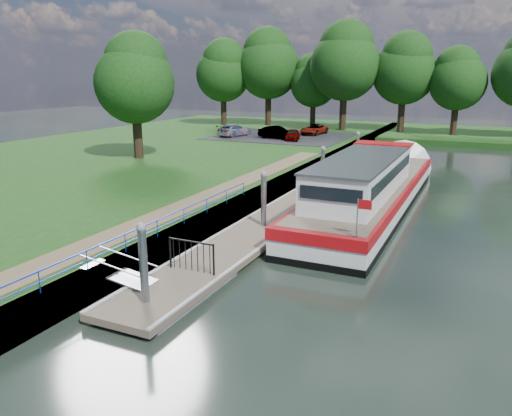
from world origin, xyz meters
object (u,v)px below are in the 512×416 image
at_px(barge, 373,188).
at_px(car_d, 314,129).
at_px(pontoon, 297,207).
at_px(car_c, 234,130).
at_px(car_b, 276,132).
at_px(car_a, 293,135).

distance_m(barge, car_d, 28.04).
height_order(pontoon, car_c, car_c).
xyz_separation_m(car_c, car_d, (7.30, 4.94, -0.06)).
xyz_separation_m(pontoon, car_b, (-10.64, 22.72, 1.29)).
relative_size(pontoon, car_b, 7.80).
bearing_deg(car_c, car_d, -132.81).
height_order(barge, car_c, barge).
distance_m(barge, car_b, 24.75).
distance_m(pontoon, car_c, 27.76).
bearing_deg(car_b, car_d, -12.74).
height_order(car_a, car_d, car_d).
relative_size(car_b, car_d, 0.95).
bearing_deg(car_a, car_d, 70.54).
distance_m(pontoon, barge, 4.46).
relative_size(car_a, car_c, 0.75).
relative_size(pontoon, car_d, 7.42).
xyz_separation_m(barge, car_b, (-14.24, 20.24, 0.38)).
bearing_deg(car_d, car_a, -87.02).
bearing_deg(car_a, car_b, 152.99).
bearing_deg(barge, car_b, 125.13).
bearing_deg(car_d, car_c, -138.63).
distance_m(car_a, car_d, 5.57).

